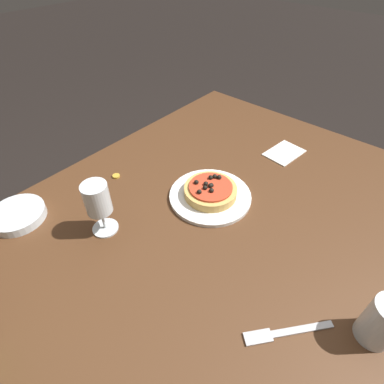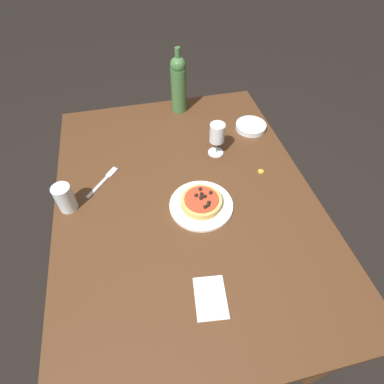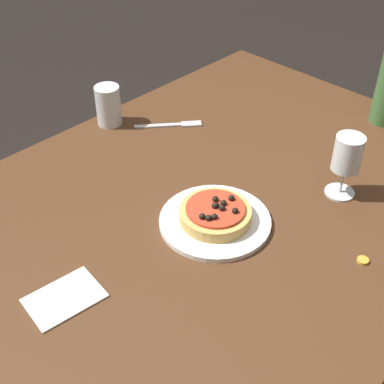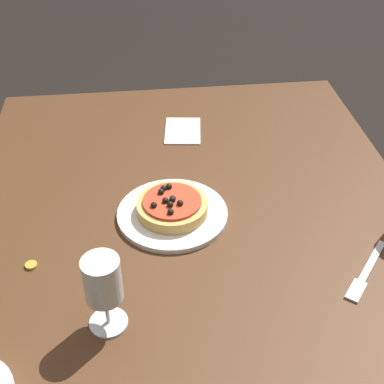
% 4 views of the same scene
% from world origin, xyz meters
% --- Properties ---
extents(ground_plane, '(14.00, 14.00, 0.00)m').
position_xyz_m(ground_plane, '(0.00, 0.00, 0.00)').
color(ground_plane, black).
extents(dining_table, '(1.37, 1.01, 0.76)m').
position_xyz_m(dining_table, '(0.00, 0.00, 0.67)').
color(dining_table, '#4C2D19').
rests_on(dining_table, ground_plane).
extents(dinner_plate, '(0.25, 0.25, 0.01)m').
position_xyz_m(dinner_plate, '(0.07, 0.05, 0.76)').
color(dinner_plate, white).
rests_on(dinner_plate, dining_table).
extents(pizza, '(0.16, 0.16, 0.04)m').
position_xyz_m(pizza, '(0.07, 0.05, 0.78)').
color(pizza, tan).
rests_on(pizza, dinner_plate).
extents(wine_glass, '(0.07, 0.07, 0.16)m').
position_xyz_m(wine_glass, '(-0.22, 0.19, 0.86)').
color(wine_glass, silver).
rests_on(wine_glass, dining_table).
extents(water_cup, '(0.07, 0.07, 0.11)m').
position_xyz_m(water_cup, '(-0.04, -0.45, 0.81)').
color(water_cup, silver).
rests_on(water_cup, dining_table).
extents(side_bowl, '(0.15, 0.15, 0.03)m').
position_xyz_m(side_bowl, '(-0.35, 0.40, 0.77)').
color(side_bowl, silver).
rests_on(side_bowl, dining_table).
extents(fork, '(0.16, 0.14, 0.00)m').
position_xyz_m(fork, '(-0.15, -0.31, 0.76)').
color(fork, '#B7B7BC').
rests_on(fork, dining_table).
extents(paper_napkin, '(0.15, 0.11, 0.00)m').
position_xyz_m(paper_napkin, '(0.42, -0.01, 0.76)').
color(paper_napkin, silver).
rests_on(paper_napkin, dining_table).
extents(bottle_cap, '(0.02, 0.02, 0.01)m').
position_xyz_m(bottle_cap, '(-0.06, 0.34, 0.76)').
color(bottle_cap, gold).
rests_on(bottle_cap, dining_table).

